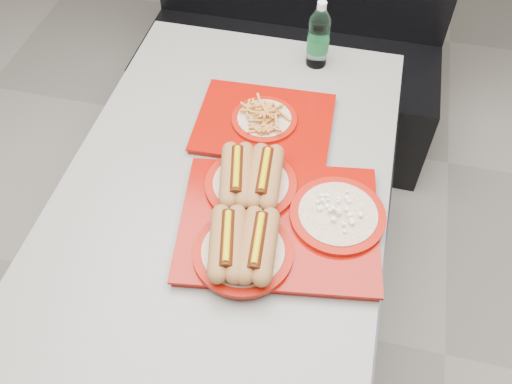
% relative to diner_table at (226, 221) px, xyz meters
% --- Properties ---
extents(ground, '(6.00, 6.00, 0.00)m').
position_rel_diner_table_xyz_m(ground, '(0.00, 0.00, -0.58)').
color(ground, gray).
rests_on(ground, ground).
extents(diner_table, '(0.92, 1.42, 0.75)m').
position_rel_diner_table_xyz_m(diner_table, '(0.00, 0.00, 0.00)').
color(diner_table, black).
rests_on(diner_table, ground).
extents(booth_bench, '(1.30, 0.57, 1.35)m').
position_rel_diner_table_xyz_m(booth_bench, '(0.00, 1.09, -0.18)').
color(booth_bench, black).
rests_on(booth_bench, ground).
extents(tray_near, '(0.56, 0.47, 0.11)m').
position_rel_diner_table_xyz_m(tray_near, '(0.15, -0.10, 0.21)').
color(tray_near, '#8E0B03').
rests_on(tray_near, diner_table).
extents(tray_far, '(0.42, 0.33, 0.08)m').
position_rel_diner_table_xyz_m(tray_far, '(0.06, 0.26, 0.19)').
color(tray_far, '#8E0B03').
rests_on(tray_far, diner_table).
extents(water_bottle, '(0.07, 0.07, 0.23)m').
position_rel_diner_table_xyz_m(water_bottle, '(0.16, 0.59, 0.26)').
color(water_bottle, silver).
rests_on(water_bottle, diner_table).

